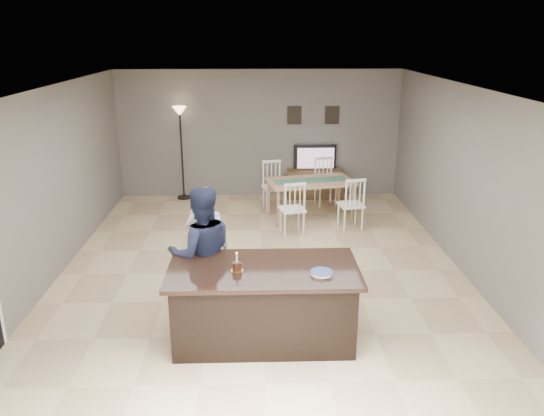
{
  "coord_description": "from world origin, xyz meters",
  "views": [
    {
      "loc": [
        -0.07,
        -7.24,
        3.41
      ],
      "look_at": [
        0.14,
        -0.3,
        1.11
      ],
      "focal_mm": 35.0,
      "sensor_mm": 36.0,
      "label": 1
    }
  ],
  "objects_px": {
    "tv_console": "(315,184)",
    "dining_table": "(310,187)",
    "kitchen_island": "(264,303)",
    "television": "(315,158)",
    "man": "(202,253)",
    "birthday_cake": "(237,266)",
    "floor_lamp": "(180,128)",
    "woman": "(207,245)",
    "plate_stack": "(322,273)"
  },
  "relations": [
    {
      "from": "tv_console",
      "to": "dining_table",
      "type": "height_order",
      "value": "dining_table"
    },
    {
      "from": "kitchen_island",
      "to": "television",
      "type": "relative_size",
      "value": 2.35
    },
    {
      "from": "man",
      "to": "birthday_cake",
      "type": "xyz_separation_m",
      "value": [
        0.45,
        -0.62,
        0.1
      ]
    },
    {
      "from": "dining_table",
      "to": "floor_lamp",
      "type": "xyz_separation_m",
      "value": [
        -2.59,
        1.39,
        0.91
      ]
    },
    {
      "from": "kitchen_island",
      "to": "floor_lamp",
      "type": "relative_size",
      "value": 1.09
    },
    {
      "from": "kitchen_island",
      "to": "man",
      "type": "xyz_separation_m",
      "value": [
        -0.74,
        0.55,
        0.39
      ]
    },
    {
      "from": "kitchen_island",
      "to": "tv_console",
      "type": "distance_m",
      "value": 5.7
    },
    {
      "from": "kitchen_island",
      "to": "television",
      "type": "xyz_separation_m",
      "value": [
        1.2,
        5.64,
        0.41
      ]
    },
    {
      "from": "woman",
      "to": "plate_stack",
      "type": "relative_size",
      "value": 6.47
    },
    {
      "from": "woman",
      "to": "man",
      "type": "bearing_deg",
      "value": 101.99
    },
    {
      "from": "television",
      "to": "tv_console",
      "type": "bearing_deg",
      "value": 90.0
    },
    {
      "from": "kitchen_island",
      "to": "plate_stack",
      "type": "bearing_deg",
      "value": -17.04
    },
    {
      "from": "tv_console",
      "to": "television",
      "type": "relative_size",
      "value": 1.31
    },
    {
      "from": "birthday_cake",
      "to": "floor_lamp",
      "type": "xyz_separation_m",
      "value": [
        -1.34,
        5.66,
        0.58
      ]
    },
    {
      "from": "kitchen_island",
      "to": "birthday_cake",
      "type": "relative_size",
      "value": 9.82
    },
    {
      "from": "tv_console",
      "to": "floor_lamp",
      "type": "bearing_deg",
      "value": 179.6
    },
    {
      "from": "woman",
      "to": "tv_console",
      "type": "bearing_deg",
      "value": -97.54
    },
    {
      "from": "kitchen_island",
      "to": "floor_lamp",
      "type": "bearing_deg",
      "value": 106.34
    },
    {
      "from": "plate_stack",
      "to": "kitchen_island",
      "type": "bearing_deg",
      "value": 162.96
    },
    {
      "from": "kitchen_island",
      "to": "dining_table",
      "type": "bearing_deg",
      "value": 77.19
    },
    {
      "from": "tv_console",
      "to": "woman",
      "type": "bearing_deg",
      "value": -112.64
    },
    {
      "from": "woman",
      "to": "dining_table",
      "type": "relative_size",
      "value": 0.76
    },
    {
      "from": "television",
      "to": "woman",
      "type": "bearing_deg",
      "value": 67.66
    },
    {
      "from": "tv_console",
      "to": "kitchen_island",
      "type": "bearing_deg",
      "value": -102.16
    },
    {
      "from": "plate_stack",
      "to": "man",
      "type": "bearing_deg",
      "value": 151.61
    },
    {
      "from": "television",
      "to": "birthday_cake",
      "type": "distance_m",
      "value": 5.9
    },
    {
      "from": "birthday_cake",
      "to": "floor_lamp",
      "type": "distance_m",
      "value": 5.84
    },
    {
      "from": "television",
      "to": "dining_table",
      "type": "relative_size",
      "value": 0.44
    },
    {
      "from": "tv_console",
      "to": "woman",
      "type": "height_order",
      "value": "woman"
    },
    {
      "from": "birthday_cake",
      "to": "dining_table",
      "type": "bearing_deg",
      "value": 73.68
    },
    {
      "from": "floor_lamp",
      "to": "plate_stack",
      "type": "bearing_deg",
      "value": -68.55
    },
    {
      "from": "kitchen_island",
      "to": "man",
      "type": "bearing_deg",
      "value": 143.51
    },
    {
      "from": "man",
      "to": "plate_stack",
      "type": "relative_size",
      "value": 6.97
    },
    {
      "from": "birthday_cake",
      "to": "man",
      "type": "bearing_deg",
      "value": 126.06
    },
    {
      "from": "kitchen_island",
      "to": "birthday_cake",
      "type": "distance_m",
      "value": 0.58
    },
    {
      "from": "man",
      "to": "dining_table",
      "type": "relative_size",
      "value": 0.82
    },
    {
      "from": "kitchen_island",
      "to": "tv_console",
      "type": "xyz_separation_m",
      "value": [
        1.2,
        5.57,
        -0.15
      ]
    },
    {
      "from": "kitchen_island",
      "to": "plate_stack",
      "type": "relative_size",
      "value": 8.85
    },
    {
      "from": "television",
      "to": "man",
      "type": "xyz_separation_m",
      "value": [
        -1.94,
        -5.09,
        -0.02
      ]
    },
    {
      "from": "woman",
      "to": "dining_table",
      "type": "xyz_separation_m",
      "value": [
        1.68,
        3.23,
        -0.16
      ]
    },
    {
      "from": "man",
      "to": "floor_lamp",
      "type": "bearing_deg",
      "value": -92.81
    },
    {
      "from": "floor_lamp",
      "to": "woman",
      "type": "bearing_deg",
      "value": -78.77
    },
    {
      "from": "woman",
      "to": "birthday_cake",
      "type": "relative_size",
      "value": 7.18
    },
    {
      "from": "man",
      "to": "floor_lamp",
      "type": "xyz_separation_m",
      "value": [
        -0.9,
        5.04,
        0.68
      ]
    },
    {
      "from": "kitchen_island",
      "to": "birthday_cake",
      "type": "bearing_deg",
      "value": -167.19
    },
    {
      "from": "tv_console",
      "to": "plate_stack",
      "type": "relative_size",
      "value": 4.94
    },
    {
      "from": "kitchen_island",
      "to": "dining_table",
      "type": "height_order",
      "value": "dining_table"
    },
    {
      "from": "plate_stack",
      "to": "floor_lamp",
      "type": "distance_m",
      "value": 6.24
    },
    {
      "from": "tv_console",
      "to": "birthday_cake",
      "type": "distance_m",
      "value": 5.87
    },
    {
      "from": "television",
      "to": "dining_table",
      "type": "bearing_deg",
      "value": 80.35
    }
  ]
}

